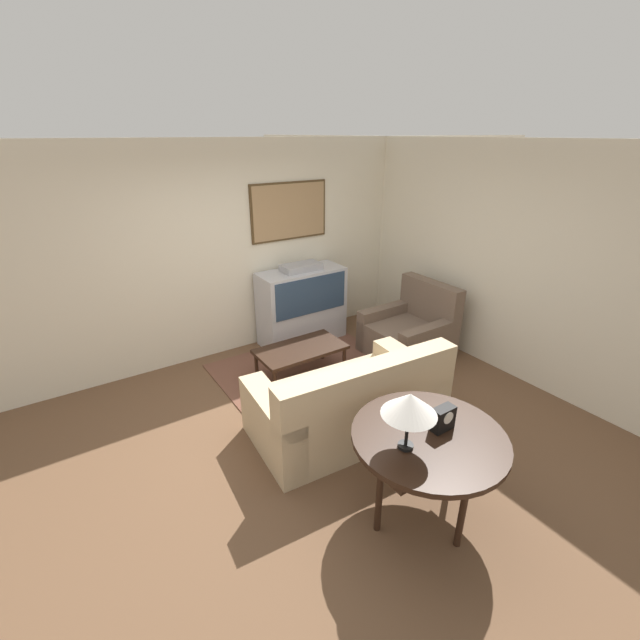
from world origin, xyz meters
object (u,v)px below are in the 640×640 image
at_px(armchair, 410,333).
at_px(console_table, 429,442).
at_px(coffee_table, 301,351).
at_px(table_lamp, 410,405).
at_px(couch, 349,404).
at_px(tv, 302,305).
at_px(mantel_clock, 443,418).

xyz_separation_m(armchair, console_table, (-1.79, -1.97, 0.38)).
xyz_separation_m(coffee_table, table_lamp, (-0.50, -2.25, 0.73)).
bearing_deg(coffee_table, couch, -96.69).
relative_size(couch, coffee_table, 1.81).
height_order(tv, mantel_clock, tv).
relative_size(couch, table_lamp, 4.31).
height_order(table_lamp, mantel_clock, table_lamp).
bearing_deg(tv, coffee_table, -122.40).
relative_size(tv, table_lamp, 2.73).
relative_size(tv, console_table, 1.06).
relative_size(couch, armchair, 1.98).
bearing_deg(couch, armchair, -148.31).
height_order(couch, console_table, couch).
height_order(armchair, table_lamp, table_lamp).
xyz_separation_m(armchair, coffee_table, (-1.53, 0.27, 0.06)).
relative_size(coffee_table, console_table, 0.93).
distance_m(couch, console_table, 1.18).
relative_size(tv, coffee_table, 1.14).
relative_size(console_table, table_lamp, 2.58).
relative_size(armchair, table_lamp, 2.18).
xyz_separation_m(tv, coffee_table, (-0.55, -0.87, -0.17)).
bearing_deg(couch, coffee_table, -92.36).
bearing_deg(mantel_clock, couch, 89.78).
distance_m(tv, couch, 2.13).
bearing_deg(armchair, console_table, -42.28).
xyz_separation_m(coffee_table, mantel_clock, (-0.14, -2.25, 0.47)).
height_order(armchair, console_table, armchair).
relative_size(coffee_table, table_lamp, 2.38).
bearing_deg(console_table, tv, 75.37).
relative_size(armchair, console_table, 0.85).
xyz_separation_m(couch, mantel_clock, (-0.00, -1.11, 0.52)).
bearing_deg(couch, tv, -104.55).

